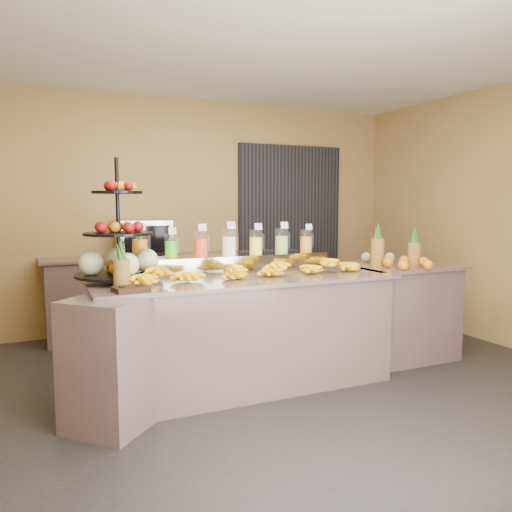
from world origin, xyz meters
TOP-DOWN VIEW (x-y plane):
  - ground at (0.00, 0.00)m, footprint 6.00×6.00m
  - room_envelope at (0.19, 0.79)m, footprint 6.04×5.02m
  - buffet_counter at (-0.12, 0.26)m, footprint 2.75×1.25m
  - right_counter at (1.70, 0.40)m, footprint 1.08×0.88m
  - back_ledge at (0.00, 2.25)m, footprint 3.10×0.55m
  - pitcher_tray at (-0.01, 0.58)m, footprint 1.85×0.30m
  - juice_pitcher_orange_a at (-0.79, 0.58)m, footprint 0.13×0.13m
  - juice_pitcher_green at (-0.53, 0.58)m, footprint 0.11×0.11m
  - juice_pitcher_orange_b at (-0.27, 0.58)m, footprint 0.12×0.12m
  - juice_pitcher_milk at (-0.01, 0.58)m, footprint 0.13×0.13m
  - juice_pitcher_lemon at (0.25, 0.58)m, footprint 0.12×0.12m
  - juice_pitcher_lime at (0.51, 0.58)m, footprint 0.12×0.13m
  - juice_pitcher_orange_c at (0.77, 0.58)m, footprint 0.11×0.12m
  - banana_heap at (0.03, 0.22)m, footprint 2.02×0.18m
  - fruit_stand at (-0.94, 0.43)m, footprint 0.74×0.74m
  - condiment_caddy at (-0.99, -0.07)m, footprint 0.25×0.21m
  - pineapple_left_a at (-1.02, 0.11)m, footprint 0.12×0.12m
  - pineapple_left_b at (-0.77, 0.70)m, footprint 0.13×0.13m
  - right_fruit_pile at (1.62, 0.23)m, footprint 0.50×0.48m
  - oven_warmer at (-0.43, 2.25)m, footprint 0.64×0.47m

SIDE VIEW (x-z plane):
  - ground at x=0.00m, z-range 0.00..0.00m
  - buffet_counter at x=-0.12m, z-range 0.00..0.93m
  - back_ledge at x=0.00m, z-range 0.00..0.93m
  - right_counter at x=1.70m, z-range 0.00..0.93m
  - condiment_caddy at x=-0.99m, z-range 0.93..0.96m
  - banana_heap at x=0.03m, z-range 0.92..1.09m
  - pitcher_tray at x=-0.01m, z-range 0.93..1.08m
  - right_fruit_pile at x=1.62m, z-range 0.88..1.15m
  - pineapple_left_a at x=-1.02m, z-range 0.88..1.24m
  - pineapple_left_b at x=-0.77m, z-range 0.88..1.28m
  - oven_warmer at x=-0.43m, z-range 0.93..1.34m
  - juice_pitcher_green at x=-0.53m, z-range 1.04..1.30m
  - fruit_stand at x=-0.94m, z-range 0.69..1.65m
  - juice_pitcher_orange_c at x=0.77m, z-range 1.04..1.31m
  - juice_pitcher_lemon at x=0.25m, z-range 1.03..1.32m
  - juice_pitcher_orange_b at x=-0.27m, z-range 1.03..1.32m
  - juice_pitcher_lime at x=0.51m, z-range 1.03..1.33m
  - juice_pitcher_milk at x=-0.01m, z-range 1.03..1.34m
  - juice_pitcher_orange_a at x=-0.79m, z-range 1.03..1.34m
  - room_envelope at x=0.19m, z-range 0.47..3.29m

